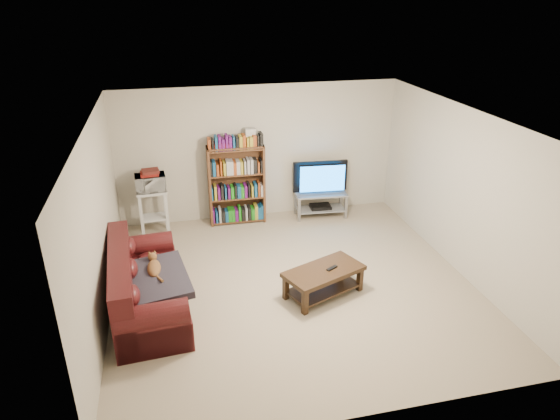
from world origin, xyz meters
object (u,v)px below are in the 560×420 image
object	(u,v)px
coffee_table	(324,277)
tv_stand	(321,200)
sofa	(142,290)
bookshelf	(237,184)

from	to	relation	value
coffee_table	tv_stand	xyz separation A→B (m)	(0.73, 2.50, 0.04)
sofa	bookshelf	bearing A→B (deg)	52.48
sofa	tv_stand	bearing A→B (deg)	32.45
coffee_table	bookshelf	distance (m)	2.77
sofa	tv_stand	distance (m)	3.90
coffee_table	bookshelf	world-z (taller)	bookshelf
sofa	bookshelf	world-z (taller)	bookshelf
tv_stand	bookshelf	distance (m)	1.58
sofa	coffee_table	world-z (taller)	sofa
coffee_table	sofa	bearing A→B (deg)	153.67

